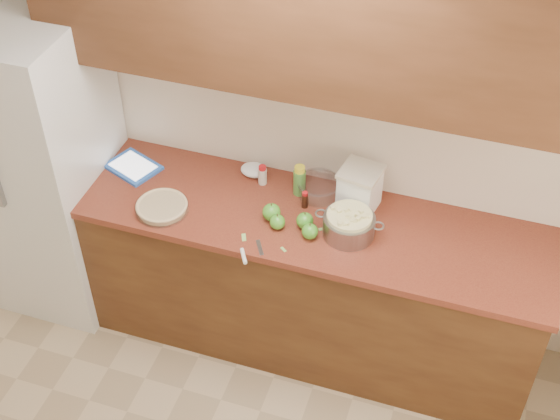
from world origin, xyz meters
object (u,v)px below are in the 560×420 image
(colander, at_px, (349,225))
(flour_canister, at_px, (360,188))
(pie, at_px, (162,207))
(tablet, at_px, (133,167))

(colander, height_order, flour_canister, flour_canister)
(colander, xyz_separation_m, flour_canister, (-0.00, 0.21, 0.06))
(pie, relative_size, colander, 0.79)
(colander, distance_m, flour_canister, 0.22)
(pie, distance_m, tablet, 0.39)
(pie, xyz_separation_m, flour_canister, (0.94, 0.34, 0.10))
(pie, distance_m, colander, 0.95)
(pie, relative_size, flour_canister, 1.13)
(colander, xyz_separation_m, tablet, (-1.24, 0.14, -0.05))
(pie, distance_m, flour_canister, 1.01)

